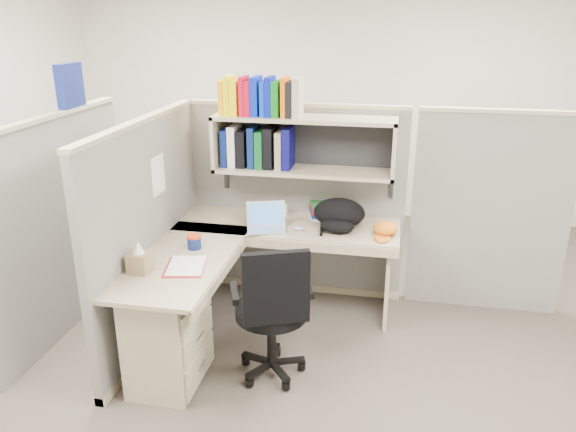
% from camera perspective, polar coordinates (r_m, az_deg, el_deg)
% --- Properties ---
extents(ground, '(6.00, 6.00, 0.00)m').
position_cam_1_polar(ground, '(4.25, -1.55, -12.81)').
color(ground, '#332F28').
rests_on(ground, ground).
extents(room_shell, '(6.00, 6.00, 6.00)m').
position_cam_1_polar(room_shell, '(3.63, -1.79, 9.19)').
color(room_shell, beige).
rests_on(room_shell, ground).
extents(cubicle, '(3.79, 1.84, 1.95)m').
position_cam_1_polar(cubicle, '(4.33, -5.09, 1.17)').
color(cubicle, '#5D5E59').
rests_on(cubicle, ground).
extents(desk, '(1.74, 1.75, 0.73)m').
position_cam_1_polar(desk, '(3.89, -8.50, -8.85)').
color(desk, gray).
rests_on(desk, ground).
extents(laptop, '(0.37, 0.37, 0.21)m').
position_cam_1_polar(laptop, '(4.24, -2.17, -0.21)').
color(laptop, silver).
rests_on(laptop, desk).
extents(backpack, '(0.44, 0.37, 0.23)m').
position_cam_1_polar(backpack, '(4.28, 5.15, 0.08)').
color(backpack, black).
rests_on(backpack, desk).
extents(orange_cap, '(0.22, 0.24, 0.10)m').
position_cam_1_polar(orange_cap, '(4.26, 9.88, -1.24)').
color(orange_cap, '#D36212').
rests_on(orange_cap, desk).
extents(snack_canister, '(0.10, 0.10, 0.10)m').
position_cam_1_polar(snack_canister, '(4.00, -9.52, -2.58)').
color(snack_canister, '#0E1E53').
rests_on(snack_canister, desk).
extents(tissue_box, '(0.14, 0.14, 0.21)m').
position_cam_1_polar(tissue_box, '(3.70, -14.88, -4.04)').
color(tissue_box, olive).
rests_on(tissue_box, desk).
extents(mouse, '(0.09, 0.06, 0.03)m').
position_cam_1_polar(mouse, '(4.29, 1.09, -1.27)').
color(mouse, '#8C9FC6').
rests_on(mouse, desk).
extents(paper_cup, '(0.08, 0.08, 0.09)m').
position_cam_1_polar(paper_cup, '(4.59, -0.49, 0.63)').
color(paper_cup, silver).
rests_on(paper_cup, desk).
extents(book_stack, '(0.23, 0.27, 0.11)m').
position_cam_1_polar(book_stack, '(4.55, 3.28, 0.56)').
color(book_stack, gray).
rests_on(book_stack, desk).
extents(loose_paper, '(0.29, 0.35, 0.00)m').
position_cam_1_polar(loose_paper, '(3.76, -10.30, -4.97)').
color(loose_paper, silver).
rests_on(loose_paper, desk).
extents(task_chair, '(0.57, 0.53, 0.99)m').
position_cam_1_polar(task_chair, '(3.72, -1.59, -11.69)').
color(task_chair, black).
rests_on(task_chair, ground).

